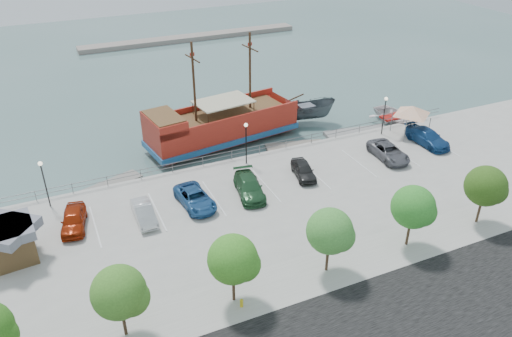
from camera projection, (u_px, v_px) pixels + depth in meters
name	position (u px, v px, depth m)	size (l,w,h in m)	color
ground	(276.00, 206.00, 43.81)	(160.00, 160.00, 0.00)	#436460
street	(391.00, 325.00, 30.63)	(100.00, 8.00, 0.04)	black
sidewalk	(338.00, 266.00, 35.38)	(100.00, 4.00, 0.05)	#9C9A95
seawall_railing	(241.00, 153.00, 49.23)	(50.00, 0.06, 1.00)	slate
far_shore	(191.00, 38.00, 90.76)	(40.00, 3.00, 0.80)	gray
pirate_ship	(233.00, 123.00, 54.29)	(19.34, 7.81, 12.06)	#A02317
patrol_boat	(306.00, 113.00, 58.49)	(2.57, 6.84, 2.65)	#434C51
speedboat	(396.00, 119.00, 58.43)	(4.67, 6.54, 1.35)	silver
dock_west	(110.00, 186.00, 46.46)	(6.17, 1.76, 0.35)	gray
dock_mid	(295.00, 146.00, 53.46)	(6.27, 1.79, 0.36)	slate
dock_east	(357.00, 133.00, 56.27)	(7.40, 2.11, 0.42)	gray
shed	(9.00, 241.00, 35.37)	(3.84, 3.84, 2.88)	brown
canopy_tent	(413.00, 106.00, 52.45)	(5.21, 5.21, 3.81)	slate
fire_hydrant	(242.00, 303.00, 31.79)	(0.23, 0.23, 0.67)	gold
lamp_post_left	(43.00, 176.00, 40.57)	(0.36, 0.36, 4.28)	black
lamp_post_mid	(246.00, 136.00, 47.01)	(0.36, 0.36, 4.28)	black
lamp_post_right	(385.00, 109.00, 52.73)	(0.36, 0.36, 4.28)	black
tree_b	(122.00, 294.00, 28.39)	(3.30, 3.20, 5.00)	#473321
tree_c	(235.00, 260.00, 30.89)	(3.30, 3.20, 5.00)	#473321
tree_d	(332.00, 232.00, 33.40)	(3.30, 3.20, 5.00)	#473321
tree_e	(415.00, 208.00, 35.90)	(3.30, 3.20, 5.00)	#473321
tree_f	(488.00, 187.00, 38.40)	(3.30, 3.20, 5.00)	#473321
parked_car_a	(74.00, 219.00, 39.08)	(1.76, 4.38, 1.49)	#942307
parked_car_b	(144.00, 213.00, 39.98)	(1.44, 4.12, 1.36)	silver
parked_car_c	(195.00, 198.00, 41.81)	(2.31, 5.02, 1.39)	#215189
parked_car_d	(249.00, 187.00, 43.28)	(2.10, 5.16, 1.50)	#24522E
parked_car_e	(304.00, 170.00, 45.96)	(1.64, 4.06, 1.38)	black
parked_car_g	(388.00, 152.00, 49.07)	(2.36, 5.11, 1.42)	#585960
parked_car_h	(428.00, 137.00, 51.73)	(2.18, 5.36, 1.56)	navy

